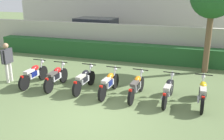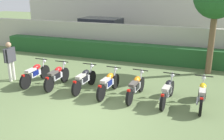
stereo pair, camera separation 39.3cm
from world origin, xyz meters
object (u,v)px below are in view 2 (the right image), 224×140
at_px(motorcycle_in_row_3, 108,83).
at_px(motorcycle_in_row_5, 167,91).
at_px(motorcycle_in_row_1, 57,76).
at_px(motorcycle_in_row_6, 202,94).
at_px(motorcycle_in_row_0, 35,73).
at_px(motorcycle_in_row_2, 84,79).
at_px(parked_car, 103,32).
at_px(motorcycle_in_row_4, 136,87).
at_px(inspector_person, 10,58).

relative_size(motorcycle_in_row_3, motorcycle_in_row_5, 0.99).
height_order(motorcycle_in_row_1, motorcycle_in_row_6, same).
bearing_deg(motorcycle_in_row_0, motorcycle_in_row_6, -88.56).
distance_m(motorcycle_in_row_0, motorcycle_in_row_2, 2.23).
xyz_separation_m(motorcycle_in_row_1, motorcycle_in_row_5, (4.43, -0.01, -0.01)).
bearing_deg(motorcycle_in_row_5, parked_car, 39.10).
relative_size(motorcycle_in_row_4, inspector_person, 1.13).
relative_size(motorcycle_in_row_2, motorcycle_in_row_6, 0.98).
relative_size(motorcycle_in_row_0, motorcycle_in_row_4, 1.01).
xyz_separation_m(motorcycle_in_row_0, motorcycle_in_row_1, (1.04, 0.01, 0.00)).
xyz_separation_m(motorcycle_in_row_2, motorcycle_in_row_4, (2.10, -0.07, -0.00)).
xyz_separation_m(motorcycle_in_row_3, inspector_person, (-4.49, 0.02, 0.55)).
bearing_deg(motorcycle_in_row_1, motorcycle_in_row_4, -90.58).
relative_size(parked_car, motorcycle_in_row_3, 2.42).
height_order(motorcycle_in_row_0, motorcycle_in_row_6, motorcycle_in_row_6).
height_order(motorcycle_in_row_4, motorcycle_in_row_5, same).
distance_m(motorcycle_in_row_3, motorcycle_in_row_6, 3.32).
bearing_deg(motorcycle_in_row_2, motorcycle_in_row_3, -93.26).
relative_size(motorcycle_in_row_3, inspector_person, 1.13).
distance_m(parked_car, motorcycle_in_row_1, 8.09).
bearing_deg(motorcycle_in_row_2, motorcycle_in_row_6, -88.16).
xyz_separation_m(motorcycle_in_row_3, motorcycle_in_row_4, (1.04, 0.03, -0.01)).
bearing_deg(parked_car, motorcycle_in_row_6, -45.05).
bearing_deg(motorcycle_in_row_1, inspector_person, 90.00).
distance_m(motorcycle_in_row_2, motorcycle_in_row_5, 3.24).
height_order(motorcycle_in_row_2, motorcycle_in_row_5, motorcycle_in_row_2).
bearing_deg(parked_car, motorcycle_in_row_5, -50.29).
bearing_deg(motorcycle_in_row_5, motorcycle_in_row_0, 93.80).
relative_size(parked_car, motorcycle_in_row_1, 2.53).
bearing_deg(inspector_person, motorcycle_in_row_4, 0.14).
bearing_deg(motorcycle_in_row_5, motorcycle_in_row_6, -83.63).
xyz_separation_m(motorcycle_in_row_4, inspector_person, (-5.53, -0.01, 0.56)).
xyz_separation_m(motorcycle_in_row_1, motorcycle_in_row_4, (3.29, -0.01, -0.01)).
height_order(motorcycle_in_row_3, inspector_person, inspector_person).
bearing_deg(motorcycle_in_row_4, motorcycle_in_row_0, 93.35).
bearing_deg(motorcycle_in_row_2, parked_car, 19.18).
height_order(motorcycle_in_row_1, motorcycle_in_row_5, motorcycle_in_row_1).
height_order(motorcycle_in_row_1, motorcycle_in_row_4, motorcycle_in_row_1).
bearing_deg(motorcycle_in_row_6, motorcycle_in_row_4, 91.23).
bearing_deg(motorcycle_in_row_6, motorcycle_in_row_1, 90.52).
bearing_deg(motorcycle_in_row_5, motorcycle_in_row_2, 92.45).
height_order(parked_car, motorcycle_in_row_4, parked_car).
xyz_separation_m(motorcycle_in_row_2, motorcycle_in_row_3, (1.05, -0.10, 0.00)).
bearing_deg(motorcycle_in_row_3, motorcycle_in_row_5, -85.90).
bearing_deg(motorcycle_in_row_0, parked_car, 2.39).
height_order(motorcycle_in_row_6, inspector_person, inspector_person).
bearing_deg(parked_car, motorcycle_in_row_2, -68.59).
bearing_deg(motorcycle_in_row_1, motorcycle_in_row_5, -90.63).
relative_size(parked_car, motorcycle_in_row_6, 2.41).
relative_size(motorcycle_in_row_0, inspector_person, 1.14).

